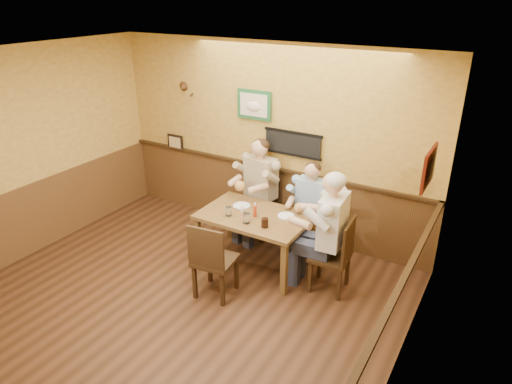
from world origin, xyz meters
TOP-DOWN VIEW (x-y plane):
  - room at (0.13, 0.17)m, footprint 5.02×5.03m
  - dining_table at (0.37, 1.50)m, footprint 1.40×0.90m
  - chair_back_left at (0.03, 2.26)m, footprint 0.50×0.50m
  - chair_back_right at (0.85, 2.22)m, footprint 0.39×0.39m
  - chair_right_end at (1.44, 1.49)m, footprint 0.48×0.48m
  - chair_near_side at (0.30, 0.71)m, footprint 0.51×0.51m
  - diner_tan_shirt at (0.03, 2.26)m, footprint 0.72×0.72m
  - diner_blue_polo at (0.85, 2.22)m, footprint 0.56×0.56m
  - diner_white_elder at (1.44, 1.49)m, footprint 0.69×0.69m
  - water_glass_left at (0.10, 1.31)m, footprint 0.10×0.10m
  - water_glass_mid at (0.40, 1.25)m, footprint 0.10×0.10m
  - cola_tumbler at (0.65, 1.27)m, footprint 0.12×0.12m
  - hot_sauce_bottle at (0.41, 1.45)m, footprint 0.05×0.05m
  - salt_shaker at (0.19, 1.49)m, footprint 0.05×0.05m
  - pepper_shaker at (0.38, 1.51)m, footprint 0.04×0.04m
  - plate_far_left at (0.10, 1.62)m, footprint 0.25×0.25m
  - plate_far_right at (0.75, 1.66)m, footprint 0.22×0.22m

SIDE VIEW (x-z plane):
  - chair_back_right at x=0.85m, z-range 0.00..0.84m
  - chair_back_left at x=0.03m, z-range 0.00..0.95m
  - chair_right_end at x=1.44m, z-range 0.00..0.97m
  - chair_near_side at x=0.30m, z-range 0.00..0.99m
  - diner_blue_polo at x=0.85m, z-range 0.00..1.19m
  - dining_table at x=0.37m, z-range 0.28..1.03m
  - diner_tan_shirt at x=0.03m, z-range 0.00..1.35m
  - diner_white_elder at x=1.44m, z-range 0.00..1.39m
  - plate_far_right at x=0.75m, z-range 0.75..0.76m
  - plate_far_left at x=0.10m, z-range 0.75..0.77m
  - pepper_shaker at x=0.38m, z-range 0.75..0.84m
  - salt_shaker at x=0.19m, z-range 0.75..0.84m
  - cola_tumbler at x=0.65m, z-range 0.75..0.87m
  - water_glass_left at x=0.10m, z-range 0.75..0.87m
  - water_glass_mid at x=0.40m, z-range 0.75..0.88m
  - hot_sauce_bottle at x=0.41m, z-range 0.75..0.92m
  - room at x=0.13m, z-range 0.28..3.09m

